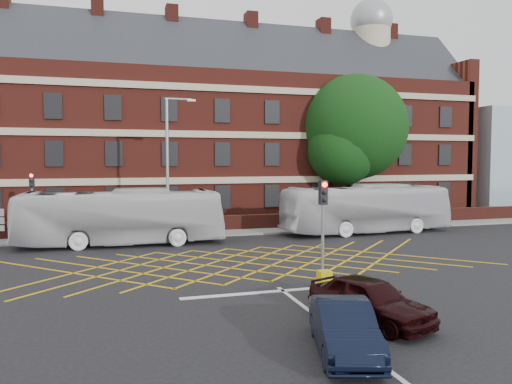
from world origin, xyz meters
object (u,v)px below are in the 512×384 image
object	(u,v)px
utility_cabinet	(324,284)
deciduous_tree	(354,134)
bus_right	(366,209)
car_navy	(344,328)
traffic_light_near	(323,244)
traffic_light_far	(33,214)
bus_left	(122,217)
car_maroon	(370,300)
street_lamp	(169,193)

from	to	relation	value
utility_cabinet	deciduous_tree	bearing A→B (deg)	59.90
bus_right	car_navy	world-z (taller)	bus_right
traffic_light_near	deciduous_tree	bearing A→B (deg)	59.38
car_navy	traffic_light_far	size ratio (longest dim) A/B	0.96
bus_left	car_maroon	bearing A→B (deg)	-154.75
traffic_light_far	deciduous_tree	bearing A→B (deg)	9.76
car_maroon	car_navy	bearing A→B (deg)	-153.85
deciduous_tree	street_lamp	size ratio (longest dim) A/B	1.36
bus_left	utility_cabinet	distance (m)	15.42
deciduous_tree	traffic_light_far	world-z (taller)	deciduous_tree
bus_left	deciduous_tree	xyz separation A→B (m)	(18.72, 6.62, 5.46)
car_maroon	utility_cabinet	distance (m)	3.13
bus_left	traffic_light_near	size ratio (longest dim) A/B	2.82
street_lamp	deciduous_tree	bearing A→B (deg)	21.47
car_navy	traffic_light_near	xyz separation A→B (m)	(2.18, 6.24, 1.09)
traffic_light_far	bus_right	bearing A→B (deg)	-6.00
bus_right	car_navy	bearing A→B (deg)	146.56
deciduous_tree	traffic_light_near	size ratio (longest dim) A/B	2.82
bus_right	traffic_light_near	xyz separation A→B (m)	(-9.04, -12.84, 0.08)
bus_left	car_navy	distance (m)	19.56
car_maroon	deciduous_tree	size ratio (longest dim) A/B	0.35
car_maroon	traffic_light_near	xyz separation A→B (m)	(0.29, 4.24, 1.04)
car_maroon	street_lamp	size ratio (longest dim) A/B	0.48
deciduous_tree	street_lamp	xyz separation A→B (m)	(-15.87, -6.24, -4.11)
car_maroon	bus_left	bearing A→B (deg)	92.35
car_navy	street_lamp	bearing A→B (deg)	113.01
bus_right	utility_cabinet	xyz separation A→B (m)	(-9.46, -13.96, -1.20)
traffic_light_far	street_lamp	world-z (taller)	street_lamp
car_navy	street_lamp	world-z (taller)	street_lamp
car_maroon	traffic_light_near	bearing A→B (deg)	65.74
bus_right	traffic_light_far	bearing A→B (deg)	81.02
street_lamp	traffic_light_near	bearing A→B (deg)	-70.89
traffic_light_near	street_lamp	size ratio (longest dim) A/B	0.48
bus_left	street_lamp	xyz separation A→B (m)	(2.85, 0.38, 1.36)
car_maroon	street_lamp	distance (m)	17.88
car_maroon	traffic_light_near	distance (m)	4.38
car_navy	traffic_light_near	bearing A→B (deg)	86.89
bus_right	traffic_light_near	world-z (taller)	traffic_light_near
bus_right	traffic_light_near	size ratio (longest dim) A/B	2.83
bus_right	street_lamp	size ratio (longest dim) A/B	1.37
bus_left	street_lamp	size ratio (longest dim) A/B	1.36
bus_left	street_lamp	world-z (taller)	street_lamp
street_lamp	utility_cabinet	bearing A→B (deg)	-73.88
traffic_light_far	utility_cabinet	xyz separation A→B (m)	(12.12, -16.23, -1.28)
car_navy	car_maroon	bearing A→B (deg)	62.65
bus_left	car_maroon	world-z (taller)	bus_left
deciduous_tree	utility_cabinet	distance (m)	24.44
bus_right	traffic_light_far	world-z (taller)	traffic_light_far
utility_cabinet	car_maroon	bearing A→B (deg)	-87.55
traffic_light_far	street_lamp	size ratio (longest dim) A/B	0.48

